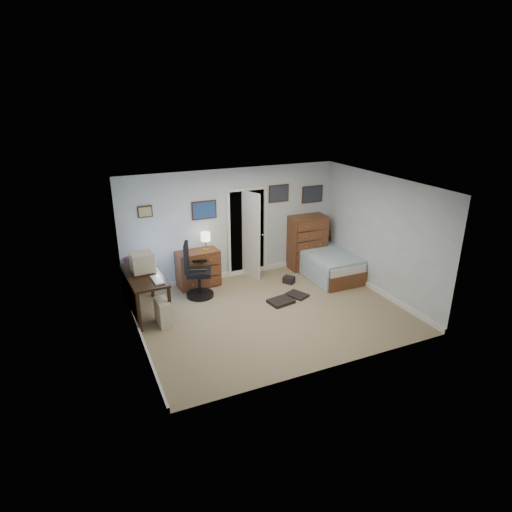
{
  "coord_description": "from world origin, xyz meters",
  "views": [
    {
      "loc": [
        -3.28,
        -6.65,
        4.0
      ],
      "look_at": [
        -0.18,
        0.3,
        1.1
      ],
      "focal_mm": 30.0,
      "sensor_mm": 36.0,
      "label": 1
    }
  ],
  "objects": [
    {
      "name": "crt_monitor",
      "position": [
        -2.18,
        1.11,
        1.0
      ],
      "size": [
        0.44,
        0.41,
        0.38
      ],
      "rotation": [
        0.0,
        0.0,
        0.06
      ],
      "color": "beige",
      "rests_on": "computer_desk"
    },
    {
      "name": "wall_posters",
      "position": [
        0.57,
        1.98,
        1.75
      ],
      "size": [
        4.38,
        0.04,
        0.6
      ],
      "color": "#331E11",
      "rests_on": "floor"
    },
    {
      "name": "bed",
      "position": [
        1.99,
        1.18,
        0.29
      ],
      "size": [
        1.03,
        1.9,
        0.62
      ],
      "rotation": [
        0.0,
        0.0,
        0.0
      ],
      "color": "brown",
      "rests_on": "floor"
    },
    {
      "name": "table_lamp",
      "position": [
        -0.71,
        1.77,
        1.1
      ],
      "size": [
        0.22,
        0.22,
        0.4
      ],
      "rotation": [
        0.0,
        0.0,
        0.06
      ],
      "color": "gold",
      "rests_on": "low_dresser"
    },
    {
      "name": "floor",
      "position": [
        0.0,
        0.0,
        -0.01
      ],
      "size": [
        5.0,
        4.0,
        0.02
      ],
      "primitive_type": "cube",
      "color": "gray",
      "rests_on": "ground"
    },
    {
      "name": "low_dresser",
      "position": [
        -0.91,
        1.77,
        0.41
      ],
      "size": [
        0.94,
        0.51,
        0.81
      ],
      "primitive_type": "cube",
      "rotation": [
        0.0,
        0.0,
        0.06
      ],
      "color": "brown",
      "rests_on": "floor"
    },
    {
      "name": "tall_dresser",
      "position": [
        1.82,
        1.75,
        0.65
      ],
      "size": [
        0.9,
        0.56,
        1.29
      ],
      "primitive_type": "cube",
      "rotation": [
        0.0,
        0.0,
        -0.05
      ],
      "color": "brown",
      "rests_on": "floor"
    },
    {
      "name": "doorway",
      "position": [
        0.35,
        2.27,
        1.0
      ],
      "size": [
        0.96,
        1.12,
        2.05
      ],
      "color": "black",
      "rests_on": "floor"
    },
    {
      "name": "computer_desk",
      "position": [
        -2.3,
        0.95,
        0.62
      ],
      "size": [
        0.72,
        1.42,
        0.8
      ],
      "rotation": [
        0.0,
        0.0,
        0.06
      ],
      "color": "black",
      "rests_on": "floor"
    },
    {
      "name": "office_chair",
      "position": [
        -1.1,
        1.27,
        0.46
      ],
      "size": [
        0.73,
        0.73,
        1.18
      ],
      "rotation": [
        0.0,
        0.0,
        -0.35
      ],
      "color": "black",
      "rests_on": "floor"
    },
    {
      "name": "headboard_bookcase",
      "position": [
        2.32,
        1.86,
        0.44
      ],
      "size": [
        0.93,
        0.29,
        0.82
      ],
      "rotation": [
        0.0,
        0.0,
        -0.06
      ],
      "color": "brown",
      "rests_on": "floor"
    },
    {
      "name": "pc_tower",
      "position": [
        -2.0,
        0.41,
        0.24
      ],
      "size": [
        0.24,
        0.46,
        0.48
      ],
      "rotation": [
        0.0,
        0.0,
        0.06
      ],
      "color": "beige",
      "rests_on": "floor"
    },
    {
      "name": "keyboard",
      "position": [
        -2.02,
        0.61,
        0.81
      ],
      "size": [
        0.18,
        0.44,
        0.03
      ],
      "primitive_type": "cube",
      "rotation": [
        0.0,
        0.0,
        0.06
      ],
      "color": "beige",
      "rests_on": "computer_desk"
    },
    {
      "name": "floor_clutter",
      "position": [
        0.65,
        0.53,
        0.04
      ],
      "size": [
        1.03,
        1.18,
        0.15
      ],
      "rotation": [
        0.0,
        0.0,
        -0.25
      ],
      "color": "black",
      "rests_on": "floor"
    },
    {
      "name": "media_stack",
      "position": [
        -2.32,
        1.95,
        0.42
      ],
      "size": [
        0.17,
        0.17,
        0.84
      ],
      "primitive_type": "cube",
      "rotation": [
        0.0,
        0.0,
        0.01
      ],
      "color": "maroon",
      "rests_on": "floor"
    }
  ]
}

